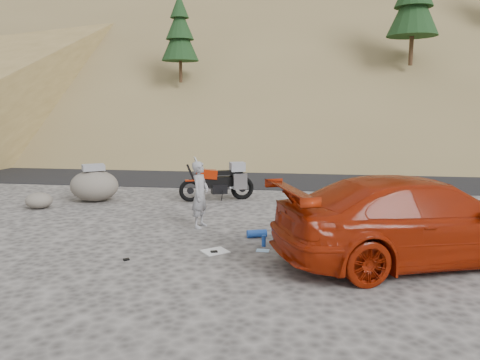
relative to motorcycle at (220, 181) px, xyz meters
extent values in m
plane|color=#3E3B39|center=(-0.05, -3.55, -0.62)|extent=(140.00, 140.00, 0.00)
cube|color=black|center=(-0.05, 5.45, -0.62)|extent=(120.00, 7.00, 0.05)
cube|color=brown|center=(1.95, 26.45, 7.38)|extent=(110.00, 51.90, 46.72)
cube|color=brown|center=(1.95, 26.45, 7.68)|extent=(110.00, 43.28, 36.46)
cube|color=brown|center=(1.95, 46.45, 13.38)|extent=(120.00, 40.00, 30.00)
cylinder|color=#3C2415|center=(-4.05, 10.45, 4.28)|extent=(0.17, 0.17, 1.40)
cone|color=black|center=(-4.05, 10.45, 5.82)|extent=(2.00, 2.00, 2.25)
cone|color=black|center=(-4.05, 10.45, 6.68)|extent=(1.50, 1.50, 1.76)
cone|color=black|center=(-4.05, 10.45, 7.53)|extent=(1.00, 1.00, 1.26)
cylinder|color=#3C2415|center=(7.95, 11.45, 5.33)|extent=(0.22, 0.22, 1.82)
cone|color=black|center=(7.95, 11.45, 7.34)|extent=(2.60, 2.60, 2.92)
torus|color=black|center=(-0.89, -0.36, -0.26)|extent=(0.71, 0.39, 0.72)
cylinder|color=black|center=(-0.89, -0.36, -0.26)|extent=(0.23, 0.14, 0.22)
torus|color=black|center=(0.67, 0.27, -0.26)|extent=(0.76, 0.43, 0.76)
cylinder|color=black|center=(0.67, 0.27, -0.26)|extent=(0.25, 0.17, 0.24)
cylinder|color=black|center=(-0.81, -0.33, 0.14)|extent=(0.40, 0.21, 0.88)
cylinder|color=black|center=(-0.67, -0.27, 0.56)|extent=(0.30, 0.64, 0.05)
cube|color=black|center=(-0.14, -0.06, -0.02)|extent=(1.31, 0.74, 0.33)
cube|color=black|center=(-0.04, -0.01, -0.24)|extent=(0.58, 0.49, 0.30)
cube|color=#951F08|center=(-0.37, -0.15, 0.25)|extent=(0.65, 0.52, 0.34)
cube|color=#951F08|center=(-0.64, -0.26, 0.38)|extent=(0.44, 0.47, 0.38)
cube|color=silver|center=(-0.71, -0.29, 0.67)|extent=(0.24, 0.35, 0.28)
cube|color=black|center=(0.11, 0.05, 0.28)|extent=(0.64, 0.45, 0.13)
cube|color=black|center=(0.50, 0.20, 0.23)|extent=(0.43, 0.33, 0.11)
cube|color=#A9AAAE|center=(0.64, -0.04, 0.01)|extent=(0.45, 0.29, 0.49)
cube|color=#A9AAAE|center=(0.43, 0.48, 0.01)|extent=(0.45, 0.29, 0.49)
cube|color=gray|center=(0.52, 0.21, 0.45)|extent=(0.56, 0.52, 0.28)
cube|color=#951F08|center=(-0.89, -0.36, 0.07)|extent=(0.35, 0.24, 0.04)
cylinder|color=black|center=(0.09, -0.17, -0.42)|extent=(0.11, 0.22, 0.40)
cylinder|color=#A9AAAE|center=(0.52, 0.05, -0.18)|extent=(0.50, 0.28, 0.14)
imported|color=gray|center=(0.10, -3.32, -0.62)|extent=(0.51, 0.67, 1.66)
imported|color=#951F08|center=(4.89, -5.20, -0.62)|extent=(6.18, 4.26, 1.66)
ellipsoid|color=#58544C|center=(-3.93, -0.67, -0.12)|extent=(1.88, 1.75, 0.99)
cube|color=gray|center=(-3.93, -0.67, 0.46)|extent=(0.82, 0.77, 0.18)
ellipsoid|color=#58544C|center=(-5.10, -1.89, -0.38)|extent=(0.87, 0.81, 0.47)
cube|color=white|center=(0.84, -5.21, -0.61)|extent=(0.67, 0.66, 0.02)
cylinder|color=#1A439E|center=(1.59, -4.03, -0.53)|extent=(0.49, 0.32, 0.18)
cylinder|color=#1A439E|center=(1.81, -4.69, -0.49)|extent=(0.10, 0.10, 0.24)
cone|color=red|center=(2.37, -4.60, -0.51)|extent=(0.18, 0.18, 0.21)
cube|color=black|center=(0.83, -5.29, -0.60)|extent=(0.17, 0.14, 0.04)
cube|color=black|center=(-0.79, -5.99, -0.60)|extent=(0.13, 0.13, 0.04)
cube|color=#9CC9F1|center=(1.82, -5.01, -0.61)|extent=(0.27, 0.20, 0.01)
camera|label=1|loc=(2.67, -14.44, 2.43)|focal=35.00mm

